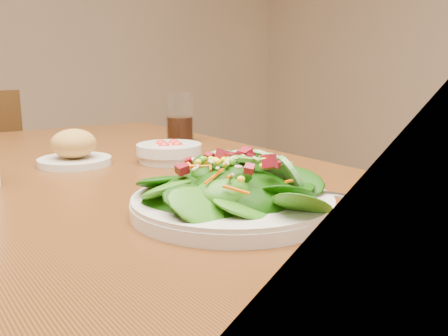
{
  "coord_description": "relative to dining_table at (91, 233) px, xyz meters",
  "views": [
    {
      "loc": [
        -0.29,
        -0.83,
        0.95
      ],
      "look_at": [
        0.09,
        -0.29,
        0.81
      ],
      "focal_mm": 40.0,
      "sensor_mm": 36.0,
      "label": 1
    }
  ],
  "objects": [
    {
      "name": "bread_plate",
      "position": [
        0.02,
        0.13,
        0.13
      ],
      "size": [
        0.14,
        0.14,
        0.07
      ],
      "color": "silver",
      "rests_on": "dining_table"
    },
    {
      "name": "tomato_bowl",
      "position": [
        0.19,
        0.05,
        0.12
      ],
      "size": [
        0.13,
        0.13,
        0.04
      ],
      "color": "silver",
      "rests_on": "dining_table"
    },
    {
      "name": "salad_plate",
      "position": [
        0.1,
        -0.31,
        0.13
      ],
      "size": [
        0.28,
        0.27,
        0.08
      ],
      "rotation": [
        0.0,
        0.0,
        0.01
      ],
      "color": "silver",
      "rests_on": "dining_table"
    },
    {
      "name": "dining_table",
      "position": [
        0.0,
        0.0,
        0.0
      ],
      "size": [
        0.9,
        1.4,
        0.75
      ],
      "color": "brown",
      "rests_on": "ground_plane"
    },
    {
      "name": "drinking_glass",
      "position": [
        0.34,
        0.27,
        0.15
      ],
      "size": [
        0.07,
        0.07,
        0.12
      ],
      "color": "silver",
      "rests_on": "dining_table"
    }
  ]
}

